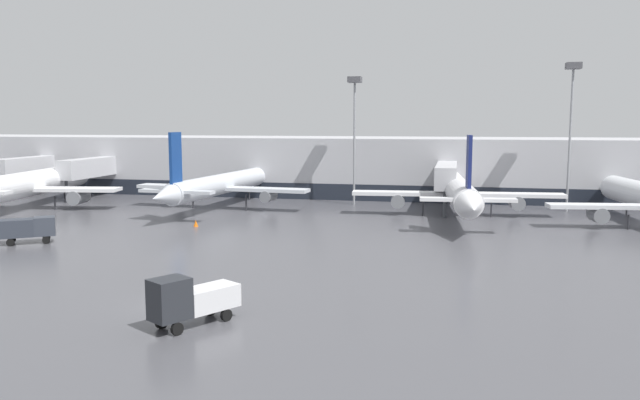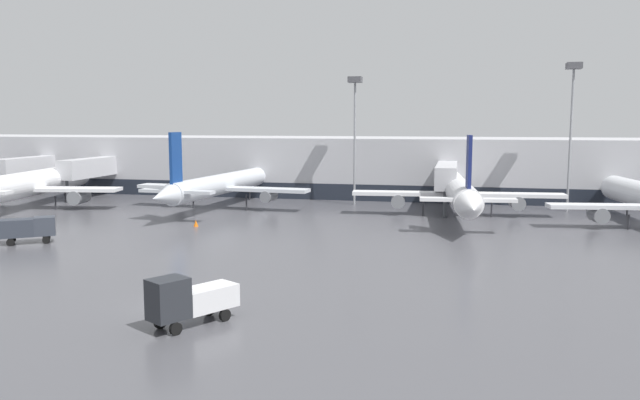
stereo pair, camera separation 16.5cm
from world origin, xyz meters
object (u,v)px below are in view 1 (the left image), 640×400
parked_jet_2 (28,185)px  parked_jet_3 (221,184)px  service_truck_2 (27,228)px  apron_light_mast_1 (355,104)px  parked_jet_0 (457,190)px  traffic_cone_0 (196,223)px  service_truck_0 (190,299)px  apron_light_mast_0 (572,95)px

parked_jet_2 → parked_jet_3: size_ratio=1.13×
service_truck_2 → apron_light_mast_1: (25.56, 34.46, 12.40)m
parked_jet_2 → apron_light_mast_1: 44.84m
parked_jet_0 → traffic_cone_0: (-27.98, -14.30, -2.86)m
parked_jet_0 → apron_light_mast_1: bearing=56.2°
service_truck_0 → service_truck_2: 31.42m
parked_jet_0 → parked_jet_2: bearing=91.1°
service_truck_0 → apron_light_mast_0: apron_light_mast_0 is taller
parked_jet_2 → apron_light_mast_0: size_ratio=2.01×
parked_jet_3 → service_truck_2: bearing=165.3°
service_truck_0 → traffic_cone_0: bearing=-125.6°
apron_light_mast_0 → apron_light_mast_1: 27.87m
parked_jet_2 → service_truck_0: parked_jet_2 is taller
service_truck_0 → traffic_cone_0: 34.26m
apron_light_mast_1 → service_truck_0: bearing=-90.6°
service_truck_2 → parked_jet_3: bearing=36.6°
service_truck_2 → apron_light_mast_0: (53.41, 33.76, 13.28)m
parked_jet_3 → service_truck_0: parked_jet_3 is taller
service_truck_2 → apron_light_mast_1: 44.66m
apron_light_mast_0 → service_truck_2: bearing=-147.7°
parked_jet_0 → service_truck_0: bearing=157.4°
apron_light_mast_1 → service_truck_2: bearing=-126.6°
parked_jet_2 → apron_light_mast_0: apron_light_mast_0 is taller
parked_jet_3 → service_truck_2: parked_jet_3 is taller
service_truck_2 → traffic_cone_0: (11.55, 12.47, -1.15)m
parked_jet_0 → service_truck_2: 47.77m
service_truck_2 → apron_light_mast_0: 64.57m
apron_light_mast_0 → parked_jet_0: bearing=-153.2°
parked_jet_3 → parked_jet_0: bearing=-84.6°
parked_jet_0 → apron_light_mast_0: size_ratio=2.00×
traffic_cone_0 → apron_light_mast_0: apron_light_mast_0 is taller
parked_jet_3 → traffic_cone_0: (2.45, -13.79, -2.88)m
parked_jet_2 → traffic_cone_0: 28.73m
parked_jet_0 → apron_light_mast_1: (-13.97, 7.69, 10.69)m
parked_jet_3 → service_truck_0: (15.93, -45.26, -1.68)m
parked_jet_0 → service_truck_0: 48.04m
parked_jet_0 → service_truck_2: bearing=119.1°
apron_light_mast_0 → service_truck_0: bearing=-118.3°
parked_jet_0 → apron_light_mast_1: size_ratio=2.14×
traffic_cone_0 → apron_light_mast_0: 49.14m
parked_jet_2 → service_truck_2: size_ratio=7.64×
service_truck_2 → traffic_cone_0: bearing=12.9°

